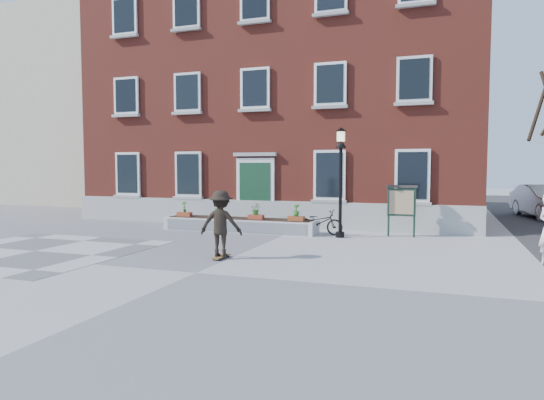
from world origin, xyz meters
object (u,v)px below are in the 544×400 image
at_px(lamp_post, 341,167).
at_px(skateboarder, 221,223).
at_px(bicycle, 319,222).
at_px(notice_board, 402,202).

distance_m(lamp_post, skateboarder, 5.77).
bearing_deg(bicycle, lamp_post, -112.36).
height_order(bicycle, notice_board, notice_board).
relative_size(bicycle, notice_board, 0.96).
distance_m(notice_board, skateboarder, 7.38).
relative_size(notice_board, skateboarder, 0.99).
bearing_deg(lamp_post, notice_board, 23.82).
distance_m(bicycle, skateboarder, 5.69).
bearing_deg(notice_board, skateboarder, -125.95).
distance_m(bicycle, notice_board, 3.06).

